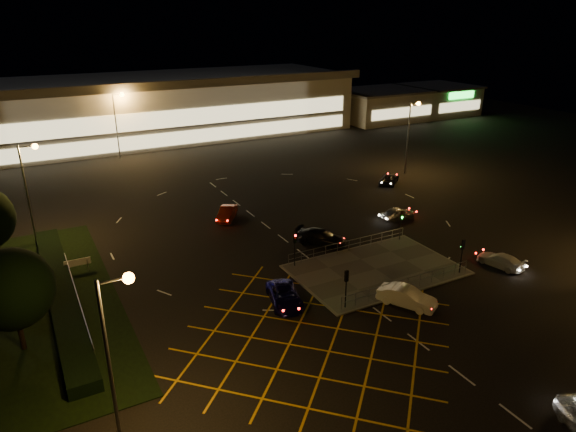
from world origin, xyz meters
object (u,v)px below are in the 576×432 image
car_queue_white (407,297)px  car_right_silver (398,213)px  car_far_dkgrey (321,237)px  car_east_grey (389,179)px  signal_sw (346,281)px  car_left_blue (285,296)px  car_circ_red (227,213)px  signal_nw (295,243)px  signal_se (462,249)px  signal_ne (401,219)px  car_approach_white (501,260)px

car_queue_white → car_right_silver: car_queue_white is taller
car_far_dkgrey → car_east_grey: size_ratio=1.16×
signal_sw → car_left_blue: 5.01m
car_right_silver → car_circ_red: bearing=62.1°
signal_nw → car_right_silver: size_ratio=0.80×
car_queue_white → car_east_grey: car_queue_white is taller
signal_se → signal_nw: size_ratio=1.00×
signal_sw → signal_nw: 7.99m
signal_nw → car_east_grey: size_ratio=0.72×
car_left_blue → car_circ_red: (2.75, 18.72, 0.03)m
signal_sw → car_right_silver: 20.21m
signal_sw → car_queue_white: 5.09m
signal_ne → car_queue_white: bearing=-127.5°
car_far_dkgrey → car_approach_white: 16.46m
car_right_silver → signal_ne: bearing=142.4°
car_right_silver → car_approach_white: bearing=-177.0°
signal_sw → car_far_dkgrey: 12.06m
signal_se → car_circ_red: signal_se is taller
signal_se → signal_ne: 7.99m
signal_ne → car_far_dkgrey: size_ratio=0.62×
car_far_dkgrey → car_right_silver: size_ratio=1.29×
signal_ne → car_circ_red: (-12.98, 13.61, -1.67)m
signal_sw → car_far_dkgrey: signal_sw is taller
car_east_grey → signal_sw: bearing=95.2°
car_far_dkgrey → signal_sw: bearing=-152.2°
signal_sw → signal_ne: (12.00, 7.99, 0.00)m
car_queue_white → car_approach_white: car_queue_white is taller
car_left_blue → car_approach_white: (20.01, -3.57, -0.06)m
signal_sw → car_right_silver: bearing=-141.0°
car_east_grey → signal_ne: bearing=104.0°
signal_sw → car_left_blue: signal_sw is taller
signal_ne → car_approach_white: 9.83m
signal_nw → car_circ_red: signal_nw is taller
car_queue_white → car_circ_red: (-5.42, 23.48, -0.05)m
car_east_grey → signal_se: bearing=114.4°
car_approach_white → car_east_grey: bearing=-116.0°
car_circ_red → signal_nw: bearing=-49.5°
car_circ_red → car_east_grey: car_circ_red is taller
car_right_silver → car_east_grey: (7.46, 10.77, -0.06)m
signal_sw → car_right_silver: (15.65, 12.67, -1.70)m
car_queue_white → car_left_blue: size_ratio=0.94×
signal_nw → car_approach_white: (16.28, -8.68, -1.76)m
signal_ne → car_far_dkgrey: (-7.32, 3.01, -1.63)m
car_left_blue → car_approach_white: size_ratio=1.15×
signal_se → car_far_dkgrey: bearing=-56.3°
car_right_silver → car_east_grey: bearing=-34.3°
car_circ_red → car_east_grey: 24.16m
car_circ_red → car_approach_white: car_circ_red is taller
signal_nw → car_left_blue: signal_nw is taller
signal_sw → car_approach_white: signal_sw is taller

